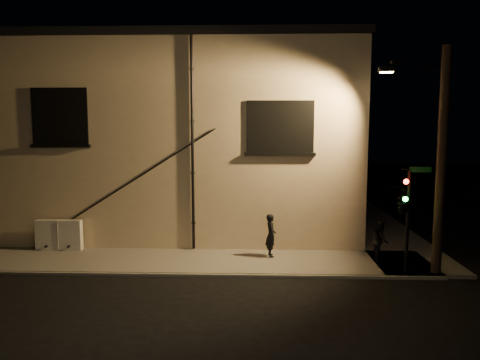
{
  "coord_description": "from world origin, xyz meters",
  "views": [
    {
      "loc": [
        0.69,
        -15.2,
        5.13
      ],
      "look_at": [
        0.09,
        1.8,
        3.06
      ],
      "focal_mm": 35.0,
      "sensor_mm": 36.0,
      "label": 1
    }
  ],
  "objects_px": {
    "utility_cabinet": "(59,235)",
    "pedestrian_a": "(271,235)",
    "pedestrian_b": "(380,240)",
    "streetlamp_pole": "(438,157)",
    "traffic_signal": "(403,202)"
  },
  "relations": [
    {
      "from": "utility_cabinet",
      "to": "pedestrian_b",
      "type": "distance_m",
      "value": 12.42
    },
    {
      "from": "pedestrian_a",
      "to": "streetlamp_pole",
      "type": "distance_m",
      "value": 6.48
    },
    {
      "from": "traffic_signal",
      "to": "streetlamp_pole",
      "type": "xyz_separation_m",
      "value": [
        1.16,
        0.22,
        1.48
      ]
    },
    {
      "from": "pedestrian_a",
      "to": "traffic_signal",
      "type": "bearing_deg",
      "value": -123.48
    },
    {
      "from": "utility_cabinet",
      "to": "pedestrian_b",
      "type": "relative_size",
      "value": 1.21
    },
    {
      "from": "streetlamp_pole",
      "to": "traffic_signal",
      "type": "bearing_deg",
      "value": -169.21
    },
    {
      "from": "pedestrian_a",
      "to": "streetlamp_pole",
      "type": "relative_size",
      "value": 0.21
    },
    {
      "from": "pedestrian_b",
      "to": "streetlamp_pole",
      "type": "distance_m",
      "value": 3.69
    },
    {
      "from": "pedestrian_a",
      "to": "traffic_signal",
      "type": "xyz_separation_m",
      "value": [
        4.3,
        -1.88,
        1.61
      ]
    },
    {
      "from": "traffic_signal",
      "to": "pedestrian_a",
      "type": "bearing_deg",
      "value": 156.38
    },
    {
      "from": "pedestrian_a",
      "to": "traffic_signal",
      "type": "height_order",
      "value": "traffic_signal"
    },
    {
      "from": "utility_cabinet",
      "to": "traffic_signal",
      "type": "bearing_deg",
      "value": -11.21
    },
    {
      "from": "pedestrian_a",
      "to": "traffic_signal",
      "type": "relative_size",
      "value": 0.45
    },
    {
      "from": "utility_cabinet",
      "to": "pedestrian_a",
      "type": "bearing_deg",
      "value": -4.33
    },
    {
      "from": "pedestrian_b",
      "to": "utility_cabinet",
      "type": "bearing_deg",
      "value": 91.22
    }
  ]
}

